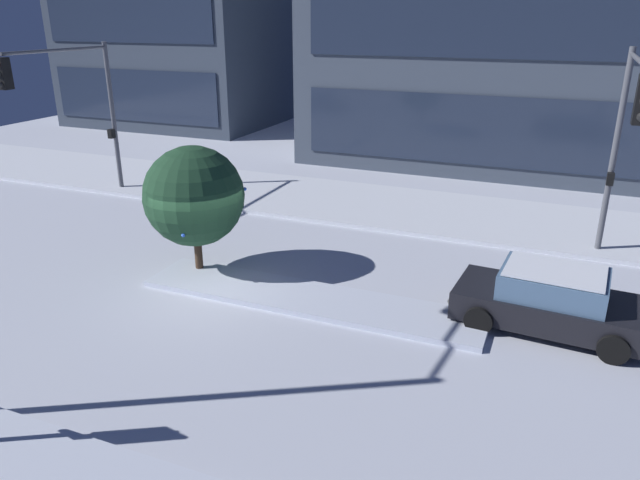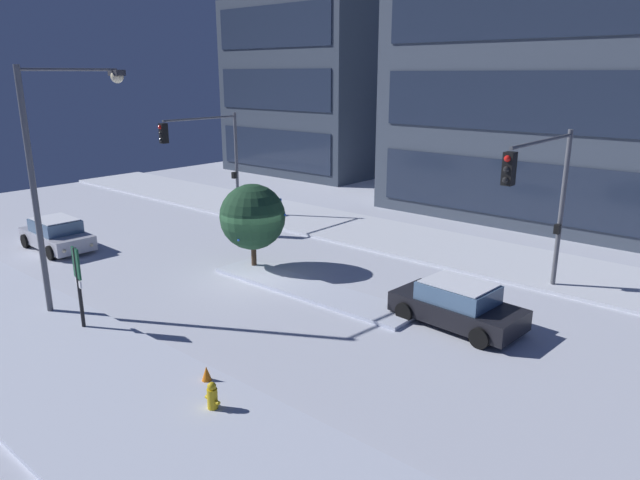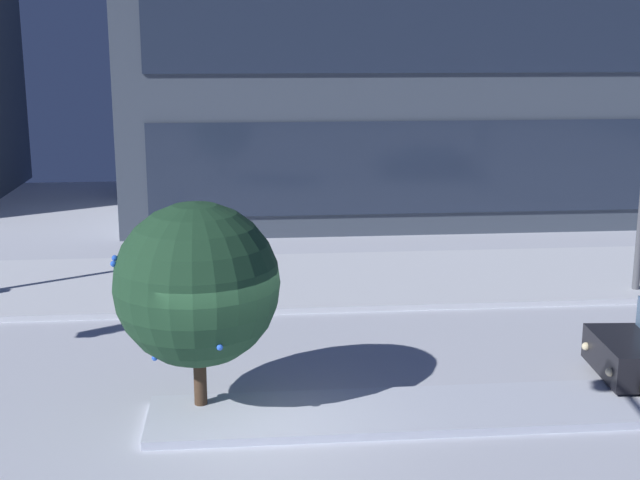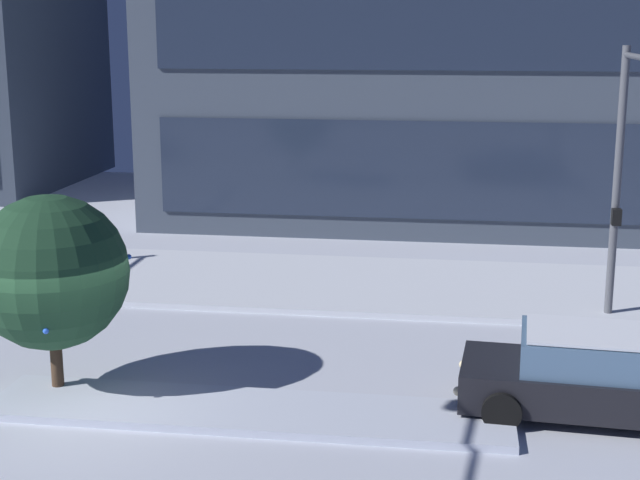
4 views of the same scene
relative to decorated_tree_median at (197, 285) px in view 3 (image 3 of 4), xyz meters
name	(u,v)px [view 3 (image 3 of 4)]	position (x,y,z in m)	size (l,w,h in m)	color
ground	(242,432)	(0.68, -0.85, -2.26)	(52.00, 52.00, 0.00)	silver
curb_strip_far	(240,282)	(0.68, 7.81, -2.19)	(52.00, 5.20, 0.14)	silver
median_strip	(416,411)	(3.63, -0.49, -2.19)	(9.00, 1.80, 0.14)	silver
decorated_tree_median	(197,285)	(0.00, 0.00, 0.00)	(2.76, 2.76, 3.65)	#473323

